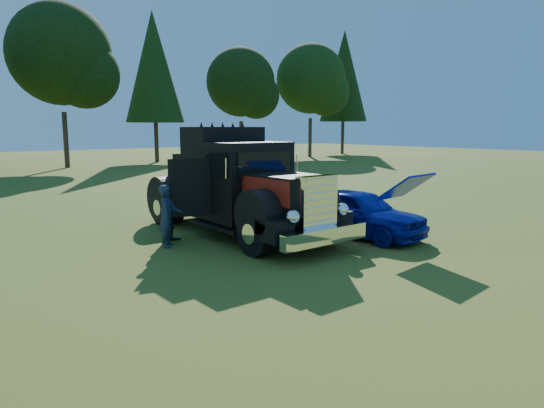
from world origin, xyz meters
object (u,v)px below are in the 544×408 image
(diamond_t_truck, at_px, (241,190))
(spectator_near, at_px, (167,216))
(hotrod_coupe, at_px, (358,212))
(spectator_far, at_px, (174,209))

(diamond_t_truck, relative_size, spectator_near, 4.55)
(diamond_t_truck, height_order, hotrod_coupe, diamond_t_truck)
(spectator_near, bearing_deg, spectator_far, -14.01)
(hotrod_coupe, xyz_separation_m, spectator_near, (-4.70, 2.16, 0.12))
(spectator_near, xyz_separation_m, spectator_far, (0.39, 0.37, 0.09))
(diamond_t_truck, xyz_separation_m, spectator_near, (-2.23, 0.03, -0.49))
(diamond_t_truck, xyz_separation_m, spectator_far, (-1.84, 0.41, -0.40))
(hotrod_coupe, relative_size, spectator_far, 2.40)
(spectator_near, relative_size, spectator_far, 0.89)
(diamond_t_truck, height_order, spectator_far, diamond_t_truck)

